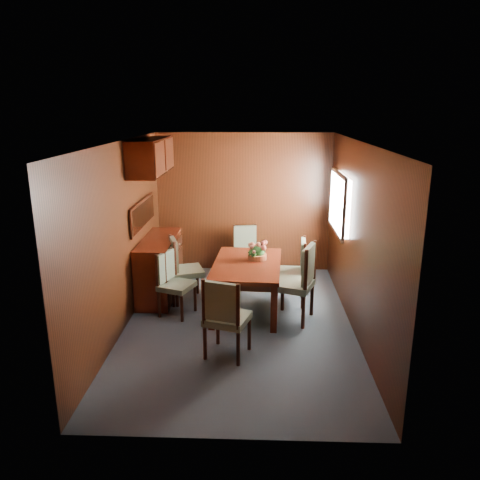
{
  "coord_description": "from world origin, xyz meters",
  "views": [
    {
      "loc": [
        0.23,
        -5.71,
        2.81
      ],
      "look_at": [
        0.0,
        0.45,
        1.05
      ],
      "focal_mm": 35.0,
      "sensor_mm": 36.0,
      "label": 1
    }
  ],
  "objects_px": {
    "dining_table": "(247,270)",
    "flower_centerpiece": "(257,250)",
    "sideboard": "(160,267)",
    "chair_left_near": "(172,280)",
    "chair_head": "(225,314)",
    "chair_right_near": "(299,278)"
  },
  "relations": [
    {
      "from": "dining_table",
      "to": "flower_centerpiece",
      "type": "xyz_separation_m",
      "value": [
        0.14,
        0.16,
        0.24
      ]
    },
    {
      "from": "flower_centerpiece",
      "to": "sideboard",
      "type": "bearing_deg",
      "value": 167.65
    },
    {
      "from": "sideboard",
      "to": "chair_left_near",
      "type": "xyz_separation_m",
      "value": [
        0.31,
        -0.68,
        0.06
      ]
    },
    {
      "from": "chair_head",
      "to": "chair_left_near",
      "type": "bearing_deg",
      "value": 142.27
    },
    {
      "from": "sideboard",
      "to": "chair_right_near",
      "type": "distance_m",
      "value": 2.22
    },
    {
      "from": "chair_head",
      "to": "sideboard",
      "type": "bearing_deg",
      "value": 138.99
    },
    {
      "from": "sideboard",
      "to": "dining_table",
      "type": "bearing_deg",
      "value": -19.91
    },
    {
      "from": "chair_right_near",
      "to": "flower_centerpiece",
      "type": "distance_m",
      "value": 0.79
    },
    {
      "from": "chair_right_near",
      "to": "chair_head",
      "type": "height_order",
      "value": "chair_right_near"
    },
    {
      "from": "dining_table",
      "to": "sideboard",
      "type": "bearing_deg",
      "value": 163.66
    },
    {
      "from": "sideboard",
      "to": "chair_left_near",
      "type": "distance_m",
      "value": 0.75
    },
    {
      "from": "dining_table",
      "to": "chair_left_near",
      "type": "relative_size",
      "value": 1.7
    },
    {
      "from": "dining_table",
      "to": "chair_left_near",
      "type": "bearing_deg",
      "value": -166.06
    },
    {
      "from": "chair_head",
      "to": "flower_centerpiece",
      "type": "bearing_deg",
      "value": 94.45
    },
    {
      "from": "chair_left_near",
      "to": "chair_head",
      "type": "distance_m",
      "value": 1.43
    },
    {
      "from": "sideboard",
      "to": "dining_table",
      "type": "xyz_separation_m",
      "value": [
        1.35,
        -0.49,
        0.15
      ]
    },
    {
      "from": "chair_left_near",
      "to": "chair_right_near",
      "type": "distance_m",
      "value": 1.75
    },
    {
      "from": "dining_table",
      "to": "chair_right_near",
      "type": "distance_m",
      "value": 0.78
    },
    {
      "from": "sideboard",
      "to": "dining_table",
      "type": "height_order",
      "value": "sideboard"
    },
    {
      "from": "dining_table",
      "to": "chair_head",
      "type": "bearing_deg",
      "value": -95.56
    },
    {
      "from": "chair_left_near",
      "to": "chair_right_near",
      "type": "bearing_deg",
      "value": 106.22
    },
    {
      "from": "chair_right_near",
      "to": "flower_centerpiece",
      "type": "relative_size",
      "value": 3.76
    }
  ]
}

